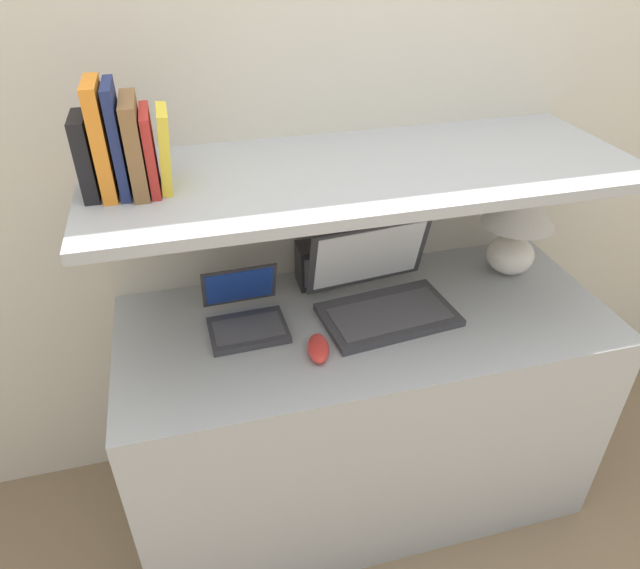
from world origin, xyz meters
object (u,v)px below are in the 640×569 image
at_px(laptop_large, 382,295).
at_px(book_yellow, 164,149).
at_px(laptop_small, 245,315).
at_px(router_box, 314,265).
at_px(book_navy, 117,140).
at_px(computer_mouse, 318,348).
at_px(book_black, 86,156).
at_px(book_orange, 101,140).
at_px(table_lamp, 518,215).
at_px(book_brown, 135,146).
at_px(book_red, 150,150).

relative_size(laptop_large, book_yellow, 2.20).
height_order(laptop_small, router_box, laptop_small).
relative_size(book_navy, book_yellow, 1.34).
height_order(laptop_small, computer_mouse, laptop_small).
height_order(book_black, book_orange, book_orange).
bearing_deg(computer_mouse, book_navy, 156.26).
relative_size(table_lamp, book_black, 1.80).
height_order(book_black, book_yellow, book_yellow).
relative_size(computer_mouse, book_yellow, 0.69).
relative_size(laptop_large, computer_mouse, 3.21).
height_order(book_black, book_brown, book_brown).
bearing_deg(book_yellow, book_orange, 180.00).
height_order(laptop_large, book_orange, book_orange).
xyz_separation_m(table_lamp, router_box, (-0.62, 0.09, -0.13)).
relative_size(laptop_large, book_orange, 1.60).
distance_m(book_black, book_orange, 0.05).
height_order(table_lamp, computer_mouse, table_lamp).
height_order(computer_mouse, book_orange, book_orange).
relative_size(laptop_small, computer_mouse, 1.77).
height_order(book_brown, book_yellow, book_brown).
height_order(book_navy, book_red, book_navy).
bearing_deg(computer_mouse, book_black, 159.52).
bearing_deg(book_orange, router_box, 15.92).
bearing_deg(book_yellow, table_lamp, 3.44).
bearing_deg(laptop_large, book_navy, 177.13).
xyz_separation_m(router_box, book_black, (-0.56, -0.15, 0.46)).
bearing_deg(book_navy, computer_mouse, -23.74).
relative_size(laptop_large, book_red, 2.21).
relative_size(table_lamp, computer_mouse, 2.60).
relative_size(laptop_small, book_orange, 0.88).
height_order(computer_mouse, book_yellow, book_yellow).
height_order(book_orange, book_brown, book_orange).
distance_m(book_navy, book_brown, 0.04).
relative_size(book_brown, book_yellow, 1.15).
xyz_separation_m(book_black, book_navy, (0.07, 0.00, 0.03)).
distance_m(book_orange, book_navy, 0.03).
xyz_separation_m(router_box, book_brown, (-0.45, -0.15, 0.47)).
height_order(table_lamp, book_brown, book_brown).
bearing_deg(laptop_small, book_black, 177.74).
xyz_separation_m(computer_mouse, book_navy, (-0.41, 0.18, 0.54)).
distance_m(book_orange, book_red, 0.10).
distance_m(laptop_large, book_orange, 0.84).
bearing_deg(router_box, table_lamp, -7.90).
relative_size(laptop_small, book_brown, 1.06).
bearing_deg(laptop_small, book_brown, 176.58).
bearing_deg(book_orange, book_navy, 0.00).
xyz_separation_m(laptop_large, book_black, (-0.71, 0.03, 0.48)).
relative_size(book_navy, book_brown, 1.16).
distance_m(router_box, book_navy, 0.70).
height_order(table_lamp, laptop_large, table_lamp).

